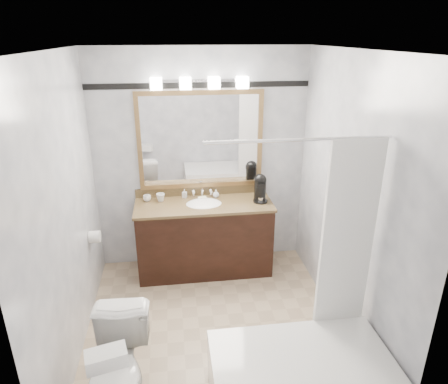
{
  "coord_description": "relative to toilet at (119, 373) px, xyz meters",
  "views": [
    {
      "loc": [
        -0.32,
        -3.05,
        2.61
      ],
      "look_at": [
        0.14,
        0.35,
        1.24
      ],
      "focal_mm": 32.0,
      "sensor_mm": 36.0,
      "label": 1
    }
  ],
  "objects": [
    {
      "name": "bathtub",
      "position": [
        1.33,
        -0.07,
        -0.09
      ],
      "size": [
        1.3,
        0.75,
        1.96
      ],
      "color": "white",
      "rests_on": "ground"
    },
    {
      "name": "cup_right",
      "position": [
        0.3,
        1.98,
        0.52
      ],
      "size": [
        0.1,
        0.1,
        0.09
      ],
      "primitive_type": "imported",
      "rotation": [
        0.0,
        0.0,
        -0.1
      ],
      "color": "white",
      "rests_on": "vanity"
    },
    {
      "name": "soap_bottle_a",
      "position": [
        0.57,
        2.04,
        0.53
      ],
      "size": [
        0.06,
        0.06,
        0.1
      ],
      "primitive_type": "imported",
      "rotation": [
        0.0,
        0.0,
        -0.35
      ],
      "color": "white",
      "rests_on": "vanity"
    },
    {
      "name": "soap_bottle_b",
      "position": [
        0.93,
        2.0,
        0.52
      ],
      "size": [
        0.08,
        0.08,
        0.09
      ],
      "primitive_type": "imported",
      "rotation": [
        0.0,
        0.0,
        -0.11
      ],
      "color": "white",
      "rests_on": "vanity"
    },
    {
      "name": "tissue_box",
      "position": [
        0.0,
        -0.29,
        0.42
      ],
      "size": [
        0.27,
        0.19,
        0.1
      ],
      "primitive_type": "cube",
      "rotation": [
        0.0,
        0.0,
        0.24
      ],
      "color": "white",
      "rests_on": "toilet"
    },
    {
      "name": "vanity",
      "position": [
        0.78,
        1.84,
        0.07
      ],
      "size": [
        1.53,
        0.58,
        0.97
      ],
      "color": "black",
      "rests_on": "ground"
    },
    {
      "name": "soap_bar",
      "position": [
        0.77,
        1.96,
        0.49
      ],
      "size": [
        0.1,
        0.08,
        0.03
      ],
      "primitive_type": "cube",
      "rotation": [
        0.0,
        0.0,
        0.25
      ],
      "color": "#E5E9C0",
      "rests_on": "vanity"
    },
    {
      "name": "toilet",
      "position": [
        0.0,
        0.0,
        0.0
      ],
      "size": [
        0.45,
        0.75,
        0.75
      ],
      "primitive_type": "imported",
      "rotation": [
        0.0,
        0.0,
        -0.05
      ],
      "color": "white",
      "rests_on": "ground"
    },
    {
      "name": "coffee_maker",
      "position": [
        1.41,
        1.85,
        0.64
      ],
      "size": [
        0.16,
        0.2,
        0.31
      ],
      "rotation": [
        0.0,
        0.0,
        -0.07
      ],
      "color": "black",
      "rests_on": "vanity"
    },
    {
      "name": "vanity_light_bar",
      "position": [
        0.78,
        2.05,
        1.76
      ],
      "size": [
        1.02,
        0.14,
        0.12
      ],
      "color": "silver",
      "rests_on": "room"
    },
    {
      "name": "cup_left",
      "position": [
        0.15,
        2.0,
        0.51
      ],
      "size": [
        0.09,
        0.09,
        0.07
      ],
      "primitive_type": "imported",
      "rotation": [
        0.0,
        0.0,
        -0.05
      ],
      "color": "white",
      "rests_on": "vanity"
    },
    {
      "name": "mirror",
      "position": [
        0.78,
        2.11,
        1.13
      ],
      "size": [
        1.4,
        0.04,
        1.1
      ],
      "color": "olive",
      "rests_on": "room"
    },
    {
      "name": "tp_roll",
      "position": [
        -0.36,
        1.49,
        0.33
      ],
      "size": [
        0.11,
        0.12,
        0.12
      ],
      "primitive_type": "cylinder",
      "rotation": [
        0.0,
        1.57,
        0.0
      ],
      "color": "white",
      "rests_on": "room"
    },
    {
      "name": "accent_stripe",
      "position": [
        0.78,
        2.12,
        1.73
      ],
      "size": [
        2.4,
        0.01,
        0.06
      ],
      "primitive_type": "cube",
      "color": "black",
      "rests_on": "room"
    },
    {
      "name": "room",
      "position": [
        0.78,
        0.83,
        0.88
      ],
      "size": [
        2.42,
        2.62,
        2.52
      ],
      "color": "tan",
      "rests_on": "ground"
    }
  ]
}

